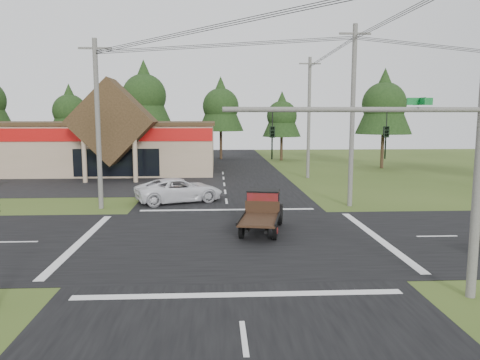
{
  "coord_description": "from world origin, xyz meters",
  "views": [
    {
      "loc": [
        -0.71,
        -21.58,
        5.8
      ],
      "look_at": [
        0.66,
        4.75,
        2.2
      ],
      "focal_mm": 35.0,
      "sensor_mm": 36.0,
      "label": 1
    }
  ],
  "objects": [
    {
      "name": "parking_apron",
      "position": [
        -14.0,
        19.0,
        0.01
      ],
      "size": [
        28.0,
        14.0,
        0.02
      ],
      "primitive_type": "cube",
      "color": "black",
      "rests_on": "ground"
    },
    {
      "name": "tree_row_c",
      "position": [
        -10.0,
        41.0,
        8.72
      ],
      "size": [
        7.28,
        7.28,
        13.13
      ],
      "color": "#332316",
      "rests_on": "ground"
    },
    {
      "name": "white_pickup",
      "position": [
        -3.21,
        10.02,
        0.82
      ],
      "size": [
        6.47,
        4.65,
        1.64
      ],
      "primitive_type": "imported",
      "rotation": [
        0.0,
        0.0,
        1.94
      ],
      "color": "white",
      "rests_on": "ground"
    },
    {
      "name": "road_ew",
      "position": [
        0.0,
        0.0,
        0.01
      ],
      "size": [
        120.0,
        12.0,
        0.02
      ],
      "primitive_type": "cube",
      "color": "black",
      "rests_on": "ground"
    },
    {
      "name": "tree_row_d",
      "position": [
        0.0,
        42.0,
        7.38
      ],
      "size": [
        6.16,
        6.16,
        11.11
      ],
      "color": "#332316",
      "rests_on": "ground"
    },
    {
      "name": "antique_flatbed_truck",
      "position": [
        1.56,
        1.39,
        1.02
      ],
      "size": [
        2.79,
        5.13,
        2.03
      ],
      "primitive_type": null,
      "rotation": [
        0.0,
        0.0,
        -0.2
      ],
      "color": "#53170B",
      "rests_on": "ground"
    },
    {
      "name": "tree_row_b",
      "position": [
        -20.0,
        42.0,
        6.7
      ],
      "size": [
        5.6,
        5.6,
        10.1
      ],
      "color": "#332316",
      "rests_on": "ground"
    },
    {
      "name": "utility_pole_n",
      "position": [
        8.0,
        22.0,
        5.74
      ],
      "size": [
        2.0,
        0.3,
        11.2
      ],
      "color": "#595651",
      "rests_on": "ground"
    },
    {
      "name": "road_ns",
      "position": [
        0.0,
        0.0,
        0.01
      ],
      "size": [
        12.0,
        120.0,
        0.02
      ],
      "primitive_type": "cube",
      "color": "black",
      "rests_on": "ground"
    },
    {
      "name": "traffic_signal_mast",
      "position": [
        5.82,
        -7.5,
        4.43
      ],
      "size": [
        8.12,
        0.24,
        7.0
      ],
      "color": "#595651",
      "rests_on": "ground"
    },
    {
      "name": "cvs_building",
      "position": [
        -15.7,
        29.57,
        2.78
      ],
      "size": [
        30.4,
        18.2,
        9.19
      ],
      "color": "tan",
      "rests_on": "ground"
    },
    {
      "name": "tree_row_e",
      "position": [
        8.0,
        40.0,
        6.03
      ],
      "size": [
        5.04,
        5.04,
        9.09
      ],
      "color": "#332316",
      "rests_on": "ground"
    },
    {
      "name": "tree_side_ne",
      "position": [
        18.0,
        30.0,
        7.38
      ],
      "size": [
        6.16,
        6.16,
        11.11
      ],
      "color": "#332316",
      "rests_on": "ground"
    },
    {
      "name": "ground",
      "position": [
        0.0,
        0.0,
        0.0
      ],
      "size": [
        120.0,
        120.0,
        0.0
      ],
      "primitive_type": "plane",
      "color": "#3A4E1B",
      "rests_on": "ground"
    },
    {
      "name": "utility_pole_nw",
      "position": [
        -8.0,
        8.0,
        5.39
      ],
      "size": [
        2.0,
        0.3,
        10.5
      ],
      "color": "#595651",
      "rests_on": "ground"
    },
    {
      "name": "utility_pole_ne",
      "position": [
        8.0,
        8.0,
        5.89
      ],
      "size": [
        2.0,
        0.3,
        11.5
      ],
      "color": "#595651",
      "rests_on": "ground"
    }
  ]
}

